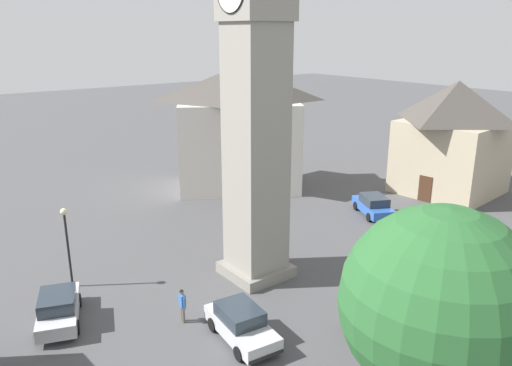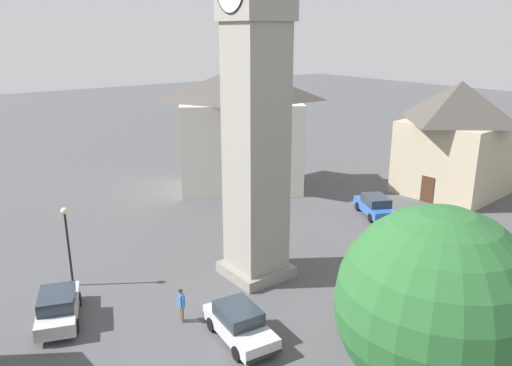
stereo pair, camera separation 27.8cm
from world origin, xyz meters
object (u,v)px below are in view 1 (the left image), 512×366
Objects in this scene: car_white_side at (373,205)px; pedestrian at (182,303)px; building_terrace_right at (239,127)px; clock_tower at (256,12)px; car_silver_kerb at (395,327)px; lamp_post at (66,234)px; building_shop_left at (453,137)px; tree at (439,304)px; car_blue_kerb at (59,308)px; car_red_corner at (241,324)px.

pedestrian is (3.91, -18.18, 0.25)m from car_white_side.
clock_tower is at bearing -32.26° from building_terrace_right.
car_silver_kerb and car_white_side have the same top height.
building_terrace_right is at bearing 117.37° from lamp_post.
car_silver_kerb is 0.47× the size of building_shop_left.
car_silver_kerb is 9.61m from pedestrian.
building_terrace_right is at bearing 160.98° from car_silver_kerb.
building_shop_left is 2.10× the size of lamp_post.
lamp_post reaches higher than car_white_side.
lamp_post is at bearing -161.09° from tree.
pedestrian is 0.38× the size of lamp_post.
car_silver_kerb is at bearing 43.14° from pedestrian.
building_terrace_right is (-12.11, 18.95, 4.53)m from car_blue_kerb.
car_white_side is at bearing -90.76° from building_shop_left.
car_blue_kerb is at bearing -88.86° from car_white_side.
lamp_post is at bearing -119.13° from clock_tower.
car_silver_kerb is at bearing 6.17° from clock_tower.
car_red_corner is 0.97× the size of lamp_post.
building_shop_left is (-0.33, 32.22, 3.99)m from car_blue_kerb.
lamp_post is (-2.65, -21.21, 2.25)m from car_white_side.
car_silver_kerb is (10.46, 11.17, 0.00)m from car_blue_kerb.
clock_tower is 14.72m from lamp_post.
building_terrace_right is 2.80× the size of lamp_post.
clock_tower reaches higher than car_blue_kerb.
tree is at bearing 18.91° from lamp_post.
car_red_corner is (-4.27, -5.18, 0.00)m from car_silver_kerb.
building_shop_left is (-6.52, 26.23, 3.99)m from car_red_corner.
lamp_post is (-9.30, -4.42, 2.25)m from car_red_corner.
car_red_corner is 27.33m from building_shop_left.
lamp_post is (-17.52, -6.00, -2.06)m from tree.
car_red_corner is 22.88m from building_terrace_right.
lamp_post reaches higher than car_blue_kerb.
tree is 28.73m from building_shop_left.
pedestrian is (3.45, 4.60, 0.25)m from car_blue_kerb.
building_shop_left is at bearing 97.80° from pedestrian.
car_red_corner is 10.54m from lamp_post.
car_blue_kerb is 32.47m from building_shop_left.
pedestrian is (-2.74, -1.39, 0.25)m from car_red_corner.
pedestrian is (-7.01, -6.57, 0.25)m from car_silver_kerb.
car_white_side is 0.54× the size of tree.
car_red_corner is at bearing 26.85° from pedestrian.
tree is at bearing -45.64° from car_white_side.
tree is (8.23, 1.59, 4.31)m from car_red_corner.
lamp_post is (-4.82, -8.65, -10.89)m from clock_tower.
clock_tower is 18.48m from building_terrace_right.
tree is 0.88× the size of building_shop_left.
building_shop_left is at bearing 90.59° from car_blue_kerb.
car_silver_kerb is at bearing 50.50° from car_red_corner.
building_shop_left is at bearing 84.83° from lamp_post.
clock_tower is at bearing 136.56° from car_red_corner.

